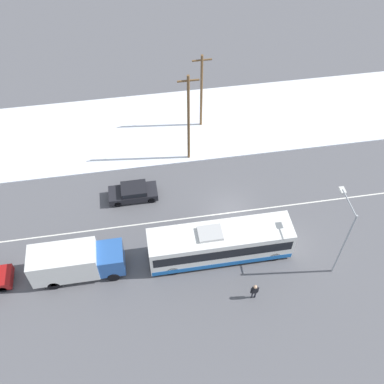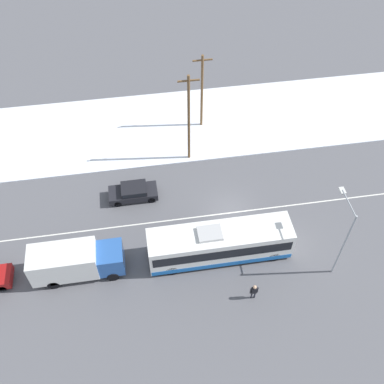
{
  "view_description": "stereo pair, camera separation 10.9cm",
  "coord_description": "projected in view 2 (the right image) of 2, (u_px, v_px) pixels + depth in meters",
  "views": [
    {
      "loc": [
        -6.9,
        -22.61,
        29.93
      ],
      "look_at": [
        -3.0,
        1.61,
        1.4
      ],
      "focal_mm": 42.0,
      "sensor_mm": 36.0,
      "label": 1
    },
    {
      "loc": [
        -6.79,
        -22.62,
        29.93
      ],
      "look_at": [
        -3.0,
        1.61,
        1.4
      ],
      "focal_mm": 42.0,
      "sensor_mm": 36.0,
      "label": 2
    }
  ],
  "objects": [
    {
      "name": "ground_plane",
      "position": [
        230.0,
        213.0,
        37.95
      ],
      "size": [
        120.0,
        120.0,
        0.0
      ],
      "primitive_type": "plane",
      "color": "#56565B"
    },
    {
      "name": "pedestrian_at_stop",
      "position": [
        254.0,
        291.0,
        32.04
      ],
      "size": [
        0.61,
        0.27,
        1.69
      ],
      "color": "#23232D",
      "rests_on": "ground_plane"
    },
    {
      "name": "lane_marking_center",
      "position": [
        230.0,
        213.0,
        37.95
      ],
      "size": [
        60.0,
        0.12,
        0.0
      ],
      "color": "silver",
      "rests_on": "ground_plane"
    },
    {
      "name": "utility_pole_roadside",
      "position": [
        189.0,
        119.0,
        38.62
      ],
      "size": [
        1.8,
        0.24,
        9.16
      ],
      "color": "brown",
      "rests_on": "ground_plane"
    },
    {
      "name": "streetlamp",
      "position": [
        344.0,
        231.0,
        31.27
      ],
      "size": [
        0.36,
        2.76,
        6.91
      ],
      "color": "#9EA3A8",
      "rests_on": "ground_plane"
    },
    {
      "name": "box_truck",
      "position": [
        75.0,
        261.0,
        32.98
      ],
      "size": [
        6.79,
        2.3,
        2.88
      ],
      "color": "silver",
      "rests_on": "ground_plane"
    },
    {
      "name": "sedan_car",
      "position": [
        133.0,
        192.0,
        38.53
      ],
      "size": [
        4.15,
        1.8,
        1.33
      ],
      "rotation": [
        0.0,
        0.0,
        3.14
      ],
      "color": "black",
      "rests_on": "ground_plane"
    },
    {
      "name": "city_bus",
      "position": [
        220.0,
        243.0,
        34.08
      ],
      "size": [
        10.91,
        2.57,
        3.15
      ],
      "color": "white",
      "rests_on": "ground_plane"
    },
    {
      "name": "utility_pole_snowlot",
      "position": [
        202.0,
        91.0,
        42.1
      ],
      "size": [
        1.8,
        0.24,
        8.01
      ],
      "color": "brown",
      "rests_on": "ground_plane"
    },
    {
      "name": "snow_lot",
      "position": [
        206.0,
        122.0,
        45.51
      ],
      "size": [
        80.0,
        10.73,
        0.12
      ],
      "color": "silver",
      "rests_on": "ground_plane"
    }
  ]
}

